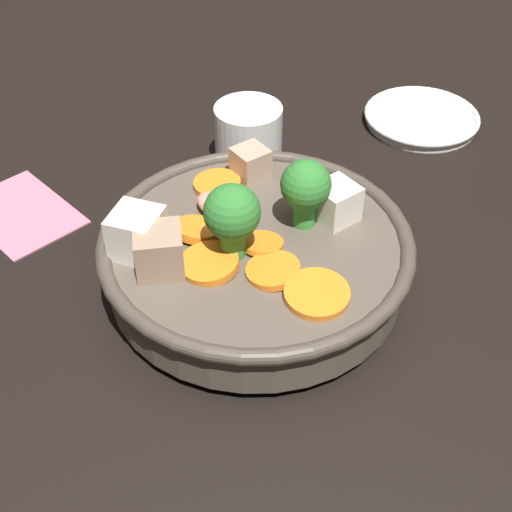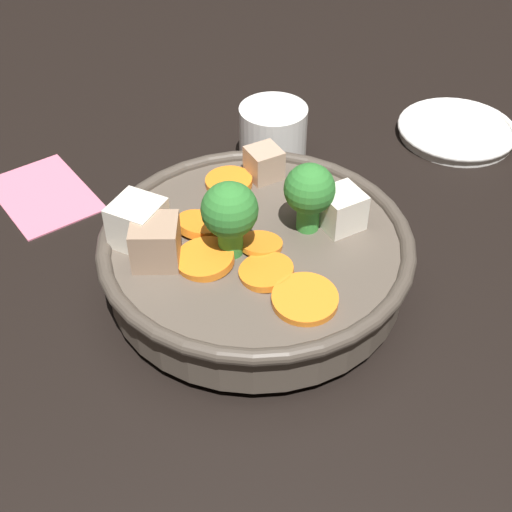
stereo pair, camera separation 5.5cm
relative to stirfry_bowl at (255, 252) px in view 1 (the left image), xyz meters
name	(u,v)px [view 1 (the left image)]	position (x,y,z in m)	size (l,w,h in m)	color
ground_plane	(256,286)	(0.00, 0.00, -0.04)	(3.00, 3.00, 0.00)	black
stirfry_bowl	(255,252)	(0.00, 0.00, 0.00)	(0.24, 0.24, 0.11)	#51473D
side_saucer	(421,118)	(-0.08, 0.30, -0.03)	(0.12, 0.12, 0.01)	white
tea_cup	(248,136)	(-0.14, 0.11, -0.01)	(0.07, 0.07, 0.06)	white
napkin	(21,212)	(-0.21, -0.10, -0.04)	(0.11, 0.08, 0.00)	#D16B84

